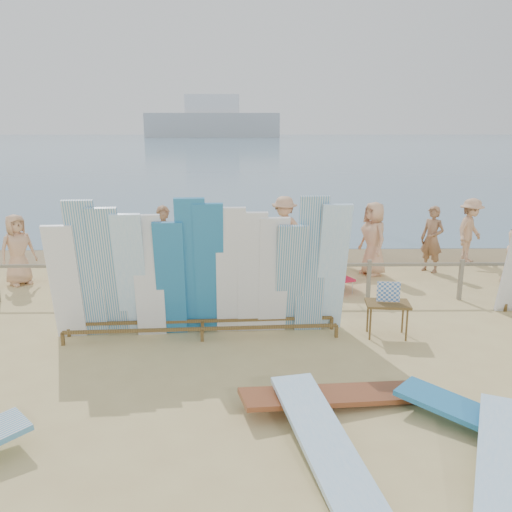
{
  "coord_description": "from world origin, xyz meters",
  "views": [
    {
      "loc": [
        -0.64,
        -8.21,
        3.69
      ],
      "look_at": [
        -0.44,
        2.94,
        1.01
      ],
      "focal_mm": 38.0,
      "sensor_mm": 36.0,
      "label": 1
    }
  ],
  "objects_px": {
    "beachgoer_3": "(284,231)",
    "beachgoer_6": "(373,239)",
    "beachgoer_5": "(339,236)",
    "beachgoer_4": "(206,242)",
    "beachgoer_9": "(470,231)",
    "vendor_table": "(387,318)",
    "main_surfboard_rack": "(201,275)",
    "flat_board_d": "(504,440)",
    "flat_board_a": "(325,459)",
    "beachgoer_2": "(123,250)",
    "beachgoer_11": "(75,229)",
    "flat_board_b": "(503,492)",
    "stroller": "(334,267)",
    "beachgoer_1": "(164,245)",
    "beach_chair_right": "(338,281)",
    "flat_board_c": "(338,405)",
    "beachgoer_0": "(18,250)",
    "beach_chair_left": "(259,279)",
    "beachgoer_7": "(432,239)"
  },
  "relations": [
    {
      "from": "beachgoer_3",
      "to": "beachgoer_6",
      "type": "xyz_separation_m",
      "value": [
        2.18,
        -1.03,
        -0.01
      ]
    },
    {
      "from": "beachgoer_5",
      "to": "beachgoer_4",
      "type": "bearing_deg",
      "value": -75.8
    },
    {
      "from": "beachgoer_9",
      "to": "beachgoer_4",
      "type": "xyz_separation_m",
      "value": [
        -7.22,
        -0.8,
        -0.12
      ]
    },
    {
      "from": "vendor_table",
      "to": "beachgoer_4",
      "type": "relative_size",
      "value": 0.66
    },
    {
      "from": "main_surfboard_rack",
      "to": "beachgoer_9",
      "type": "relative_size",
      "value": 2.91
    },
    {
      "from": "flat_board_d",
      "to": "flat_board_a",
      "type": "height_order",
      "value": "flat_board_a"
    },
    {
      "from": "main_surfboard_rack",
      "to": "beachgoer_2",
      "type": "xyz_separation_m",
      "value": [
        -2.16,
        3.55,
        -0.35
      ]
    },
    {
      "from": "flat_board_d",
      "to": "beachgoer_11",
      "type": "xyz_separation_m",
      "value": [
        -8.15,
        9.92,
        0.77
      ]
    },
    {
      "from": "flat_board_d",
      "to": "flat_board_b",
      "type": "bearing_deg",
      "value": -164.33
    },
    {
      "from": "stroller",
      "to": "beachgoer_1",
      "type": "height_order",
      "value": "beachgoer_1"
    },
    {
      "from": "vendor_table",
      "to": "flat_board_d",
      "type": "bearing_deg",
      "value": -73.9
    },
    {
      "from": "flat_board_b",
      "to": "beachgoer_11",
      "type": "bearing_deg",
      "value": 149.72
    },
    {
      "from": "main_surfboard_rack",
      "to": "beachgoer_6",
      "type": "distance_m",
      "value": 5.76
    },
    {
      "from": "flat_board_d",
      "to": "beachgoer_3",
      "type": "bearing_deg",
      "value": 55.28
    },
    {
      "from": "beach_chair_right",
      "to": "beachgoer_6",
      "type": "bearing_deg",
      "value": 30.08
    },
    {
      "from": "flat_board_c",
      "to": "beach_chair_right",
      "type": "bearing_deg",
      "value": -22.43
    },
    {
      "from": "flat_board_b",
      "to": "beachgoer_6",
      "type": "height_order",
      "value": "beachgoer_6"
    },
    {
      "from": "flat_board_c",
      "to": "beachgoer_6",
      "type": "xyz_separation_m",
      "value": [
        1.95,
        6.63,
        0.93
      ]
    },
    {
      "from": "beachgoer_6",
      "to": "beachgoer_4",
      "type": "relative_size",
      "value": 1.21
    },
    {
      "from": "vendor_table",
      "to": "beachgoer_2",
      "type": "bearing_deg",
      "value": 152.74
    },
    {
      "from": "beachgoer_0",
      "to": "stroller",
      "type": "bearing_deg",
      "value": -47.75
    },
    {
      "from": "flat_board_b",
      "to": "beachgoer_6",
      "type": "relative_size",
      "value": 1.45
    },
    {
      "from": "stroller",
      "to": "beachgoer_4",
      "type": "relative_size",
      "value": 0.76
    },
    {
      "from": "flat_board_c",
      "to": "beachgoer_3",
      "type": "height_order",
      "value": "beachgoer_3"
    },
    {
      "from": "main_surfboard_rack",
      "to": "beachgoer_6",
      "type": "height_order",
      "value": "main_surfboard_rack"
    },
    {
      "from": "beachgoer_6",
      "to": "vendor_table",
      "type": "bearing_deg",
      "value": -30.13
    },
    {
      "from": "beach_chair_left",
      "to": "beachgoer_2",
      "type": "height_order",
      "value": "beachgoer_2"
    },
    {
      "from": "beachgoer_4",
      "to": "flat_board_b",
      "type": "bearing_deg",
      "value": -32.87
    },
    {
      "from": "beachgoer_9",
      "to": "beachgoer_6",
      "type": "height_order",
      "value": "beachgoer_6"
    },
    {
      "from": "vendor_table",
      "to": "beachgoer_7",
      "type": "relative_size",
      "value": 0.59
    },
    {
      "from": "flat_board_d",
      "to": "beach_chair_left",
      "type": "distance_m",
      "value": 6.74
    },
    {
      "from": "beachgoer_1",
      "to": "beachgoer_11",
      "type": "bearing_deg",
      "value": 136.81
    },
    {
      "from": "beach_chair_left",
      "to": "beachgoer_7",
      "type": "distance_m",
      "value": 4.83
    },
    {
      "from": "beach_chair_left",
      "to": "beachgoer_5",
      "type": "relative_size",
      "value": 0.56
    },
    {
      "from": "beachgoer_9",
      "to": "beachgoer_2",
      "type": "distance_m",
      "value": 9.31
    },
    {
      "from": "main_surfboard_rack",
      "to": "beachgoer_5",
      "type": "distance_m",
      "value": 5.86
    },
    {
      "from": "beachgoer_11",
      "to": "beachgoer_6",
      "type": "bearing_deg",
      "value": -89.84
    },
    {
      "from": "beachgoer_11",
      "to": "beachgoer_9",
      "type": "distance_m",
      "value": 11.27
    },
    {
      "from": "beach_chair_left",
      "to": "beachgoer_5",
      "type": "bearing_deg",
      "value": 78.27
    },
    {
      "from": "vendor_table",
      "to": "beachgoer_9",
      "type": "xyz_separation_m",
      "value": [
        3.65,
        5.42,
        0.55
      ]
    },
    {
      "from": "beachgoer_1",
      "to": "beachgoer_5",
      "type": "relative_size",
      "value": 1.1
    },
    {
      "from": "stroller",
      "to": "beachgoer_3",
      "type": "relative_size",
      "value": 0.63
    },
    {
      "from": "beachgoer_11",
      "to": "beachgoer_9",
      "type": "bearing_deg",
      "value": -79.45
    },
    {
      "from": "stroller",
      "to": "beachgoer_9",
      "type": "xyz_separation_m",
      "value": [
        4.13,
        2.32,
        0.42
      ]
    },
    {
      "from": "beachgoer_1",
      "to": "beachgoer_11",
      "type": "relative_size",
      "value": 1.23
    },
    {
      "from": "beach_chair_right",
      "to": "beachgoer_2",
      "type": "height_order",
      "value": "beachgoer_2"
    },
    {
      "from": "beachgoer_1",
      "to": "beachgoer_11",
      "type": "height_order",
      "value": "beachgoer_1"
    },
    {
      "from": "beach_chair_left",
      "to": "beachgoer_0",
      "type": "height_order",
      "value": "beachgoer_0"
    },
    {
      "from": "beachgoer_1",
      "to": "beachgoer_2",
      "type": "height_order",
      "value": "beachgoer_1"
    },
    {
      "from": "beachgoer_7",
      "to": "flat_board_c",
      "type": "bearing_deg",
      "value": -67.22
    }
  ]
}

